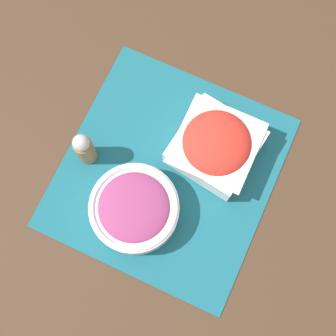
% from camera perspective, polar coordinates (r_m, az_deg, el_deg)
% --- Properties ---
extents(ground_plane, '(3.00, 3.00, 0.00)m').
position_cam_1_polar(ground_plane, '(0.98, 0.00, -0.49)').
color(ground_plane, '#422D1E').
extents(placemat, '(0.45, 0.43, 0.00)m').
position_cam_1_polar(placemat, '(0.98, 0.00, -0.47)').
color(placemat, '#195B6B').
rests_on(placemat, ground_plane).
extents(tomato_bowl, '(0.18, 0.18, 0.09)m').
position_cam_1_polar(tomato_bowl, '(0.95, 5.87, 2.76)').
color(tomato_bowl, white).
rests_on(tomato_bowl, placemat).
extents(onion_bowl, '(0.18, 0.18, 0.07)m').
position_cam_1_polar(onion_bowl, '(0.93, -4.12, -4.95)').
color(onion_bowl, silver).
rests_on(onion_bowl, placemat).
extents(pepper_shaker, '(0.04, 0.04, 0.11)m').
position_cam_1_polar(pepper_shaker, '(0.95, -10.17, 2.39)').
color(pepper_shaker, olive).
rests_on(pepper_shaker, placemat).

